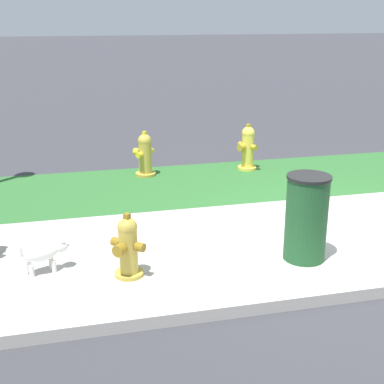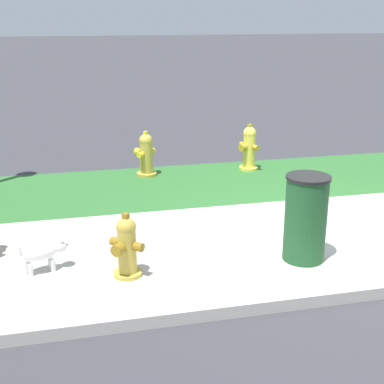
{
  "view_description": "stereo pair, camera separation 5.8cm",
  "coord_description": "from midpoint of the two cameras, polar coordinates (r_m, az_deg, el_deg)",
  "views": [
    {
      "loc": [
        -3.1,
        -5.3,
        2.52
      ],
      "look_at": [
        -1.61,
        0.84,
        0.4
      ],
      "focal_mm": 50.0,
      "sensor_mm": 36.0,
      "label": 1
    },
    {
      "loc": [
        -3.05,
        -5.31,
        2.52
      ],
      "look_at": [
        -1.61,
        0.84,
        0.4
      ],
      "focal_mm": 50.0,
      "sensor_mm": 36.0,
      "label": 2
    }
  ],
  "objects": [
    {
      "name": "sidewalk_pavement",
      "position": [
        6.63,
        15.67,
        -4.48
      ],
      "size": [
        18.0,
        2.59,
        0.01
      ],
      "primitive_type": "cube",
      "color": "#BCB7AD",
      "rests_on": "ground"
    },
    {
      "name": "fire_hydrant_by_grass_verge",
      "position": [
        8.67,
        -4.74,
        4.0
      ],
      "size": [
        0.36,
        0.36,
        0.73
      ],
      "rotation": [
        0.0,
        0.0,
        0.77
      ],
      "color": "gold",
      "rests_on": "ground"
    },
    {
      "name": "trash_bin",
      "position": [
        5.74,
        12.3,
        -2.8
      ],
      "size": [
        0.46,
        0.46,
        0.94
      ],
      "color": "#1E5128",
      "rests_on": "ground"
    },
    {
      "name": "fire_hydrant_mid_block",
      "position": [
        9.03,
        6.27,
        4.69
      ],
      "size": [
        0.37,
        0.38,
        0.78
      ],
      "rotation": [
        0.0,
        0.0,
        2.05
      ],
      "color": "yellow",
      "rests_on": "ground"
    },
    {
      "name": "small_white_dog",
      "position": [
        5.65,
        -15.26,
        -6.2
      ],
      "size": [
        0.49,
        0.27,
        0.38
      ],
      "rotation": [
        0.0,
        0.0,
        0.27
      ],
      "color": "white",
      "rests_on": "ground"
    },
    {
      "name": "fire_hydrant_across_street",
      "position": [
        5.35,
        -6.69,
        -5.86
      ],
      "size": [
        0.34,
        0.34,
        0.67
      ],
      "rotation": [
        0.0,
        0.0,
        2.43
      ],
      "color": "gold",
      "rests_on": "ground"
    },
    {
      "name": "grass_verge",
      "position": [
        8.65,
        8.28,
        1.44
      ],
      "size": [
        18.0,
        2.17,
        0.01
      ],
      "primitive_type": "cube",
      "color": "#2D662D",
      "rests_on": "ground"
    },
    {
      "name": "ground_plane",
      "position": [
        6.63,
        15.67,
        -4.52
      ],
      "size": [
        120.0,
        120.0,
        0.0
      ],
      "primitive_type": "plane",
      "color": "#38383D"
    }
  ]
}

